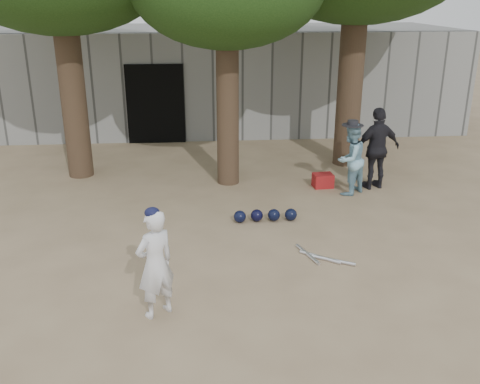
{
  "coord_description": "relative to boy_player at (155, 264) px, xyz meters",
  "views": [
    {
      "loc": [
        -0.08,
        -7.16,
        4.0
      ],
      "look_at": [
        0.6,
        1.0,
        0.95
      ],
      "focal_mm": 40.0,
      "sensor_mm": 36.0,
      "label": 1
    }
  ],
  "objects": [
    {
      "name": "back_building",
      "position": [
        0.66,
        11.33,
        0.76
      ],
      "size": [
        16.0,
        5.24,
        3.0
      ],
      "color": "gray",
      "rests_on": "ground"
    },
    {
      "name": "spectator_blue",
      "position": [
        3.75,
        4.28,
        0.01
      ],
      "size": [
        0.93,
        0.9,
        1.51
      ],
      "primitive_type": "imported",
      "rotation": [
        0.0,
        0.0,
        3.81
      ],
      "color": "#7DADC1",
      "rests_on": "ground"
    },
    {
      "name": "spectator_dark",
      "position": [
        4.42,
        4.58,
        0.14
      ],
      "size": [
        1.11,
        0.66,
        1.77
      ],
      "primitive_type": "imported",
      "rotation": [
        0.0,
        0.0,
        3.37
      ],
      "color": "black",
      "rests_on": "ground"
    },
    {
      "name": "boy_player",
      "position": [
        0.0,
        0.0,
        0.0
      ],
      "size": [
        0.65,
        0.61,
        1.49
      ],
      "primitive_type": "imported",
      "rotation": [
        0.0,
        0.0,
        3.78
      ],
      "color": "silver",
      "rests_on": "ground"
    },
    {
      "name": "bat_pile",
      "position": [
        2.5,
        1.37,
        -0.72
      ],
      "size": [
        0.83,
        0.79,
        0.06
      ],
      "color": "silver",
      "rests_on": "ground"
    },
    {
      "name": "helmet_row",
      "position": [
        1.81,
        2.95,
        -0.63
      ],
      "size": [
        1.19,
        0.26,
        0.23
      ],
      "color": "black",
      "rests_on": "ground"
    },
    {
      "name": "red_bag",
      "position": [
        3.31,
        4.72,
        -0.59
      ],
      "size": [
        0.45,
        0.36,
        0.3
      ],
      "primitive_type": "cube",
      "rotation": [
        0.0,
        0.0,
        0.09
      ],
      "color": "#A61F16",
      "rests_on": "ground"
    },
    {
      "name": "ground",
      "position": [
        0.66,
        1.0,
        -0.74
      ],
      "size": [
        70.0,
        70.0,
        0.0
      ],
      "primitive_type": "plane",
      "color": "#937C5E",
      "rests_on": "ground"
    }
  ]
}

